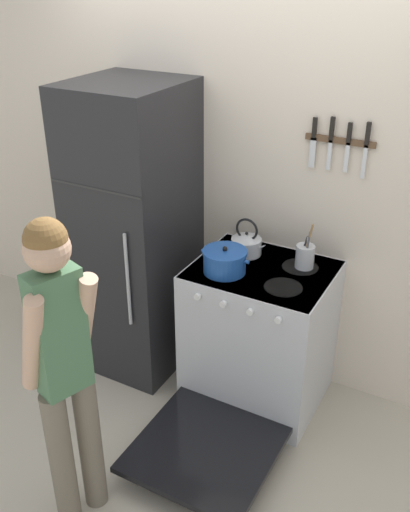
{
  "coord_description": "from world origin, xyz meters",
  "views": [
    {
      "loc": [
        1.36,
        -2.95,
        2.45
      ],
      "look_at": [
        0.01,
        -0.47,
        0.97
      ],
      "focal_mm": 40.0,
      "sensor_mm": 36.0,
      "label": 1
    }
  ],
  "objects_px": {
    "utensil_jar": "(305,256)",
    "person": "(63,364)",
    "refrigerator": "(134,233)",
    "dutch_oven_pot": "(225,261)",
    "tea_kettle": "(247,244)",
    "stove_range": "(257,338)"
  },
  "relations": [
    {
      "from": "refrigerator",
      "to": "utensil_jar",
      "type": "height_order",
      "value": "refrigerator"
    },
    {
      "from": "refrigerator",
      "to": "utensil_jar",
      "type": "bearing_deg",
      "value": 7.93
    },
    {
      "from": "refrigerator",
      "to": "person",
      "type": "relative_size",
      "value": 1.17
    },
    {
      "from": "stove_range",
      "to": "dutch_oven_pot",
      "type": "bearing_deg",
      "value": -152.66
    },
    {
      "from": "refrigerator",
      "to": "person",
      "type": "bearing_deg",
      "value": -68.7
    },
    {
      "from": "utensil_jar",
      "to": "dutch_oven_pot",
      "type": "bearing_deg",
      "value": -144.68
    },
    {
      "from": "tea_kettle",
      "to": "utensil_jar",
      "type": "height_order",
      "value": "utensil_jar"
    },
    {
      "from": "tea_kettle",
      "to": "person",
      "type": "relative_size",
      "value": 0.14
    },
    {
      "from": "stove_range",
      "to": "tea_kettle",
      "type": "distance_m",
      "value": 0.57
    },
    {
      "from": "stove_range",
      "to": "person",
      "type": "distance_m",
      "value": 1.32
    },
    {
      "from": "stove_range",
      "to": "person",
      "type": "height_order",
      "value": "person"
    },
    {
      "from": "stove_range",
      "to": "utensil_jar",
      "type": "bearing_deg",
      "value": 41.36
    },
    {
      "from": "stove_range",
      "to": "dutch_oven_pot",
      "type": "distance_m",
      "value": 0.55
    },
    {
      "from": "stove_range",
      "to": "person",
      "type": "xyz_separation_m",
      "value": [
        -0.4,
        -1.17,
        0.46
      ]
    },
    {
      "from": "tea_kettle",
      "to": "utensil_jar",
      "type": "relative_size",
      "value": 0.81
    },
    {
      "from": "refrigerator",
      "to": "person",
      "type": "distance_m",
      "value": 1.28
    },
    {
      "from": "refrigerator",
      "to": "stove_range",
      "type": "relative_size",
      "value": 1.36
    },
    {
      "from": "utensil_jar",
      "to": "refrigerator",
      "type": "bearing_deg",
      "value": -172.07
    },
    {
      "from": "dutch_oven_pot",
      "to": "tea_kettle",
      "type": "xyz_separation_m",
      "value": [
        0.01,
        0.26,
        -0.0
      ]
    },
    {
      "from": "tea_kettle",
      "to": "refrigerator",
      "type": "bearing_deg",
      "value": -168.58
    },
    {
      "from": "dutch_oven_pot",
      "to": "utensil_jar",
      "type": "xyz_separation_m",
      "value": [
        0.37,
        0.26,
        0.0
      ]
    },
    {
      "from": "utensil_jar",
      "to": "person",
      "type": "bearing_deg",
      "value": -114.05
    }
  ]
}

